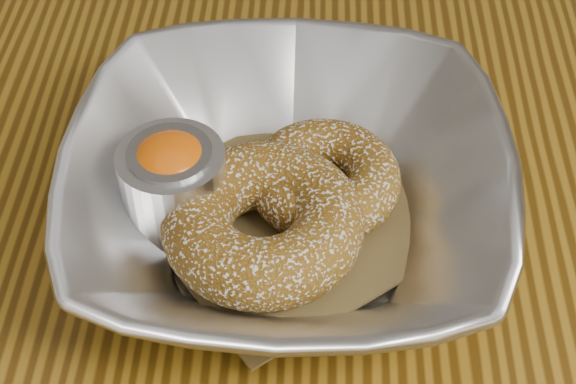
{
  "coord_description": "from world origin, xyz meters",
  "views": [
    {
      "loc": [
        -0.09,
        -0.33,
        1.13
      ],
      "look_at": [
        -0.11,
        0.01,
        0.78
      ],
      "focal_mm": 55.0,
      "sensor_mm": 36.0,
      "label": 1
    }
  ],
  "objects_px": {
    "serving_bowl": "(288,192)",
    "table": "(451,338)",
    "donut_front": "(263,222)",
    "ramekin": "(173,181)",
    "donut_back": "(324,179)"
  },
  "relations": [
    {
      "from": "serving_bowl",
      "to": "table",
      "type": "bearing_deg",
      "value": -2.78
    },
    {
      "from": "donut_front",
      "to": "table",
      "type": "bearing_deg",
      "value": 8.14
    },
    {
      "from": "serving_bowl",
      "to": "donut_front",
      "type": "bearing_deg",
      "value": -119.56
    },
    {
      "from": "table",
      "to": "ramekin",
      "type": "relative_size",
      "value": 20.32
    },
    {
      "from": "donut_back",
      "to": "ramekin",
      "type": "xyz_separation_m",
      "value": [
        -0.08,
        -0.02,
        0.01
      ]
    },
    {
      "from": "serving_bowl",
      "to": "ramekin",
      "type": "relative_size",
      "value": 4.16
    },
    {
      "from": "table",
      "to": "donut_back",
      "type": "relative_size",
      "value": 13.78
    },
    {
      "from": "donut_back",
      "to": "table",
      "type": "bearing_deg",
      "value": -13.29
    },
    {
      "from": "table",
      "to": "donut_back",
      "type": "bearing_deg",
      "value": 166.71
    },
    {
      "from": "ramekin",
      "to": "serving_bowl",
      "type": "bearing_deg",
      "value": 0.95
    },
    {
      "from": "serving_bowl",
      "to": "ramekin",
      "type": "height_order",
      "value": "ramekin"
    },
    {
      "from": "serving_bowl",
      "to": "ramekin",
      "type": "distance_m",
      "value": 0.06
    },
    {
      "from": "donut_back",
      "to": "donut_front",
      "type": "height_order",
      "value": "donut_front"
    },
    {
      "from": "table",
      "to": "donut_front",
      "type": "distance_m",
      "value": 0.18
    },
    {
      "from": "serving_bowl",
      "to": "donut_front",
      "type": "height_order",
      "value": "serving_bowl"
    }
  ]
}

